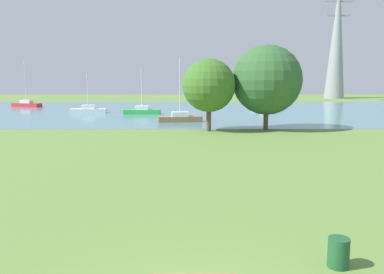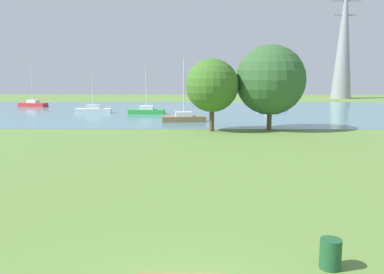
% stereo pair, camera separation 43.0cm
% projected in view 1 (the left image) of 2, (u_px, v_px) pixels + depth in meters
% --- Properties ---
extents(ground_plane, '(160.00, 160.00, 0.00)m').
position_uv_depth(ground_plane, '(191.00, 143.00, 30.00)').
color(ground_plane, olive).
extents(litter_bin, '(0.56, 0.56, 0.80)m').
position_uv_depth(litter_bin, '(339.00, 253.00, 10.53)').
color(litter_bin, '#1E512D').
rests_on(litter_bin, ground).
extents(water_surface, '(140.00, 40.00, 0.02)m').
position_uv_depth(water_surface, '(191.00, 111.00, 57.68)').
color(water_surface, teal).
rests_on(water_surface, ground).
extents(sailboat_gray, '(5.03, 2.80, 5.40)m').
position_uv_depth(sailboat_gray, '(266.00, 106.00, 61.02)').
color(sailboat_gray, gray).
rests_on(sailboat_gray, water_surface).
extents(sailboat_red, '(5.03, 2.72, 7.49)m').
position_uv_depth(sailboat_red, '(27.00, 104.00, 65.15)').
color(sailboat_red, red).
rests_on(sailboat_red, water_surface).
extents(sailboat_green, '(4.82, 1.57, 6.26)m').
position_uv_depth(sailboat_green, '(142.00, 111.00, 52.77)').
color(sailboat_green, green).
rests_on(sailboat_green, water_surface).
extents(sailboat_brown, '(4.94, 2.05, 6.98)m').
position_uv_depth(sailboat_brown, '(180.00, 118.00, 43.92)').
color(sailboat_brown, brown).
rests_on(sailboat_brown, water_surface).
extents(sailboat_white, '(4.91, 1.92, 5.38)m').
position_uv_depth(sailboat_white, '(88.00, 110.00, 54.16)').
color(sailboat_white, white).
rests_on(sailboat_white, water_surface).
extents(tree_west_near, '(4.82, 4.82, 6.58)m').
position_uv_depth(tree_west_near, '(209.00, 86.00, 36.06)').
color(tree_west_near, brown).
rests_on(tree_west_near, ground).
extents(tree_west_far, '(6.47, 6.47, 7.88)m').
position_uv_depth(tree_west_far, '(267.00, 80.00, 37.01)').
color(tree_west_far, brown).
rests_on(tree_west_far, ground).
extents(electricity_pylon, '(6.40, 4.40, 26.47)m').
position_uv_depth(electricity_pylon, '(337.00, 38.00, 88.53)').
color(electricity_pylon, gray).
rests_on(electricity_pylon, ground).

